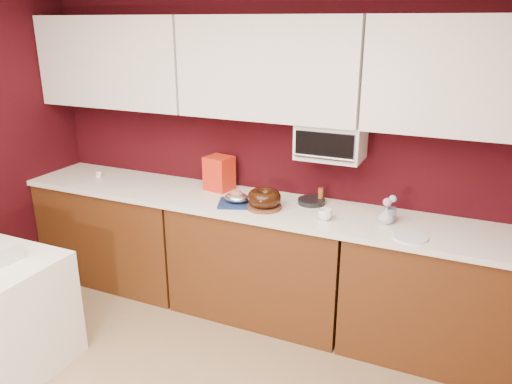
{
  "coord_description": "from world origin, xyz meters",
  "views": [
    {
      "loc": [
        1.37,
        -1.18,
        2.16
      ],
      "look_at": [
        0.0,
        1.84,
        1.02
      ],
      "focal_mm": 35.0,
      "sensor_mm": 36.0,
      "label": 1
    }
  ],
  "objects_px": {
    "toaster_oven": "(331,141)",
    "coffee_mug": "(325,214)",
    "flower_vase": "(386,214)",
    "foil_ham_nest": "(237,197)",
    "pandoro_box": "(219,173)",
    "blue_jar": "(390,215)",
    "bundt_cake": "(264,198)"
  },
  "relations": [
    {
      "from": "bundt_cake",
      "to": "flower_vase",
      "type": "height_order",
      "value": "bundt_cake"
    },
    {
      "from": "pandoro_box",
      "to": "flower_vase",
      "type": "height_order",
      "value": "pandoro_box"
    },
    {
      "from": "coffee_mug",
      "to": "blue_jar",
      "type": "distance_m",
      "value": 0.43
    },
    {
      "from": "foil_ham_nest",
      "to": "coffee_mug",
      "type": "bearing_deg",
      "value": -1.68
    },
    {
      "from": "foil_ham_nest",
      "to": "coffee_mug",
      "type": "height_order",
      "value": "coffee_mug"
    },
    {
      "from": "toaster_oven",
      "to": "blue_jar",
      "type": "height_order",
      "value": "toaster_oven"
    },
    {
      "from": "coffee_mug",
      "to": "flower_vase",
      "type": "relative_size",
      "value": 0.71
    },
    {
      "from": "foil_ham_nest",
      "to": "blue_jar",
      "type": "bearing_deg",
      "value": 6.86
    },
    {
      "from": "toaster_oven",
      "to": "bundt_cake",
      "type": "distance_m",
      "value": 0.61
    },
    {
      "from": "foil_ham_nest",
      "to": "blue_jar",
      "type": "relative_size",
      "value": 1.86
    },
    {
      "from": "foil_ham_nest",
      "to": "flower_vase",
      "type": "height_order",
      "value": "flower_vase"
    },
    {
      "from": "toaster_oven",
      "to": "pandoro_box",
      "type": "bearing_deg",
      "value": -179.8
    },
    {
      "from": "bundt_cake",
      "to": "pandoro_box",
      "type": "xyz_separation_m",
      "value": [
        -0.49,
        0.25,
        0.05
      ]
    },
    {
      "from": "toaster_oven",
      "to": "coffee_mug",
      "type": "relative_size",
      "value": 5.02
    },
    {
      "from": "foil_ham_nest",
      "to": "pandoro_box",
      "type": "distance_m",
      "value": 0.39
    },
    {
      "from": "toaster_oven",
      "to": "coffee_mug",
      "type": "xyz_separation_m",
      "value": [
        0.06,
        -0.28,
        -0.43
      ]
    },
    {
      "from": "foil_ham_nest",
      "to": "blue_jar",
      "type": "distance_m",
      "value": 1.08
    },
    {
      "from": "bundt_cake",
      "to": "foil_ham_nest",
      "type": "bearing_deg",
      "value": -177.11
    },
    {
      "from": "coffee_mug",
      "to": "pandoro_box",
      "type": "bearing_deg",
      "value": 163.74
    },
    {
      "from": "toaster_oven",
      "to": "flower_vase",
      "type": "xyz_separation_m",
      "value": [
        0.44,
        -0.17,
        -0.41
      ]
    },
    {
      "from": "foil_ham_nest",
      "to": "coffee_mug",
      "type": "relative_size",
      "value": 2.0
    },
    {
      "from": "pandoro_box",
      "to": "coffee_mug",
      "type": "bearing_deg",
      "value": -5.87
    },
    {
      "from": "foil_ham_nest",
      "to": "coffee_mug",
      "type": "distance_m",
      "value": 0.67
    },
    {
      "from": "toaster_oven",
      "to": "flower_vase",
      "type": "bearing_deg",
      "value": -21.42
    },
    {
      "from": "bundt_cake",
      "to": "coffee_mug",
      "type": "xyz_separation_m",
      "value": [
        0.45,
        -0.03,
        -0.04
      ]
    },
    {
      "from": "toaster_oven",
      "to": "coffee_mug",
      "type": "distance_m",
      "value": 0.52
    },
    {
      "from": "foil_ham_nest",
      "to": "toaster_oven",
      "type": "bearing_deg",
      "value": 23.14
    },
    {
      "from": "toaster_oven",
      "to": "flower_vase",
      "type": "height_order",
      "value": "toaster_oven"
    },
    {
      "from": "bundt_cake",
      "to": "foil_ham_nest",
      "type": "distance_m",
      "value": 0.21
    },
    {
      "from": "foil_ham_nest",
      "to": "pandoro_box",
      "type": "bearing_deg",
      "value": 137.33
    },
    {
      "from": "blue_jar",
      "to": "flower_vase",
      "type": "height_order",
      "value": "flower_vase"
    },
    {
      "from": "toaster_oven",
      "to": "pandoro_box",
      "type": "distance_m",
      "value": 0.95
    }
  ]
}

